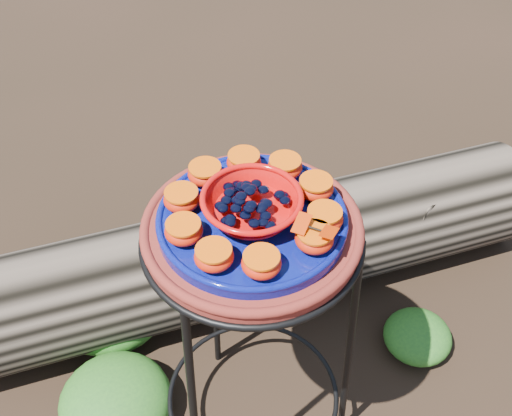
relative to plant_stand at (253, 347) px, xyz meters
name	(u,v)px	position (x,y,z in m)	size (l,w,h in m)	color
plant_stand	(253,347)	(0.00, 0.00, 0.00)	(0.44, 0.44, 0.70)	black
terracotta_saucer	(252,231)	(0.00, 0.00, 0.37)	(0.39, 0.39, 0.03)	maroon
cobalt_plate	(252,220)	(0.00, 0.00, 0.39)	(0.33, 0.33, 0.02)	#00014D
red_bowl	(252,206)	(0.00, 0.00, 0.43)	(0.17, 0.17, 0.05)	red
glass_gems	(252,192)	(0.00, 0.00, 0.46)	(0.13, 0.13, 0.02)	black
orange_half_0	(314,239)	(0.06, -0.11, 0.42)	(0.06, 0.06, 0.04)	#A90700
orange_half_1	(324,218)	(0.10, -0.08, 0.42)	(0.06, 0.06, 0.04)	#A90700
orange_half_2	(316,188)	(0.12, 0.00, 0.42)	(0.06, 0.06, 0.04)	#A90700
orange_half_3	(285,167)	(0.10, 0.07, 0.42)	(0.06, 0.06, 0.04)	#A90700
orange_half_4	(244,162)	(0.04, 0.12, 0.42)	(0.06, 0.06, 0.04)	#A90700
orange_half_5	(205,174)	(-0.04, 0.12, 0.42)	(0.06, 0.06, 0.04)	#A90700
orange_half_6	(182,199)	(-0.10, 0.08, 0.42)	(0.06, 0.06, 0.04)	#A90700
orange_half_7	(184,231)	(-0.12, 0.00, 0.42)	(0.06, 0.06, 0.04)	#A90700
orange_half_8	(214,257)	(-0.10, -0.07, 0.42)	(0.06, 0.06, 0.04)	#A90700
orange_half_9	(261,263)	(-0.04, -0.12, 0.42)	(0.06, 0.06, 0.04)	#A90700
butterfly	(315,228)	(0.06, -0.11, 0.45)	(0.09, 0.05, 0.01)	red
driftwood_log	(254,252)	(0.20, 0.40, -0.19)	(1.66, 0.44, 0.31)	black
foliage_left	(115,400)	(-0.30, 0.18, -0.28)	(0.28, 0.28, 0.14)	#21531B
foliage_right	(418,336)	(0.51, 0.01, -0.30)	(0.19, 0.19, 0.09)	#21531B
foliage_back	(110,304)	(-0.22, 0.47, -0.27)	(0.33, 0.33, 0.16)	#21531B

